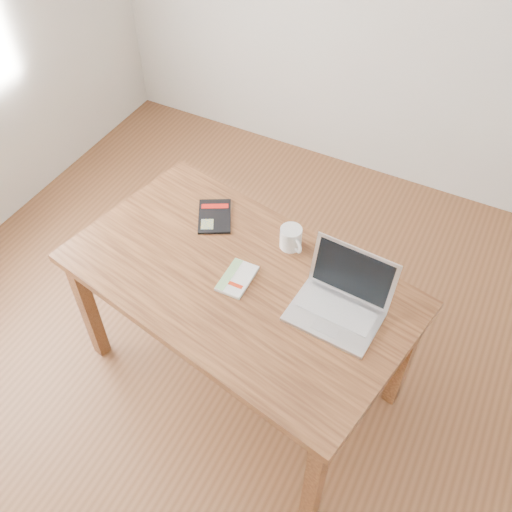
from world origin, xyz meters
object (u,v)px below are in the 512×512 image
at_px(desk, 239,291).
at_px(white_guidebook, 237,278).
at_px(black_guidebook, 215,216).
at_px(coffee_mug, 291,238).
at_px(laptop, 341,301).

distance_m(desk, white_guidebook, 0.10).
relative_size(black_guidebook, coffee_mug, 2.14).
distance_m(white_guidebook, laptop, 0.43).
relative_size(white_guidebook, black_guidebook, 0.72).
relative_size(desk, laptop, 4.34).
bearing_deg(desk, laptop, 16.89).
xyz_separation_m(white_guidebook, laptop, (0.43, 0.05, 0.04)).
relative_size(white_guidebook, coffee_mug, 1.55).
height_order(desk, black_guidebook, black_guidebook).
bearing_deg(white_guidebook, coffee_mug, 65.54).
relative_size(desk, coffee_mug, 12.84).
distance_m(white_guidebook, black_guidebook, 0.39).
height_order(desk, laptop, laptop).
distance_m(desk, coffee_mug, 0.32).
xyz_separation_m(desk, laptop, (0.43, 0.04, 0.14)).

